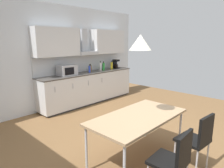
% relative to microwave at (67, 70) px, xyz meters
% --- Properties ---
extents(ground_plane, '(8.69, 8.88, 0.02)m').
position_rel_microwave_xyz_m(ground_plane, '(-0.48, -2.67, -1.09)').
color(ground_plane, brown).
extents(wall_back, '(6.95, 0.10, 2.83)m').
position_rel_microwave_xyz_m(wall_back, '(-0.48, 0.34, 0.33)').
color(wall_back, silver).
rests_on(wall_back, ground_plane).
extents(kitchen_counter, '(3.22, 0.61, 0.94)m').
position_rel_microwave_xyz_m(kitchen_counter, '(0.76, 0.00, -0.61)').
color(kitchen_counter, '#333333').
rests_on(kitchen_counter, ground_plane).
extents(backsplash_tile, '(3.20, 0.02, 0.50)m').
position_rel_microwave_xyz_m(backsplash_tile, '(0.76, 0.28, 0.11)').
color(backsplash_tile, silver).
rests_on(backsplash_tile, kitchen_counter).
extents(upper_wall_cabinets, '(3.20, 0.40, 0.75)m').
position_rel_microwave_xyz_m(upper_wall_cabinets, '(0.76, 0.12, 0.75)').
color(upper_wall_cabinets, silver).
extents(microwave, '(0.48, 0.35, 0.28)m').
position_rel_microwave_xyz_m(microwave, '(0.00, 0.00, 0.00)').
color(microwave, '#ADADB2').
rests_on(microwave, kitchen_counter).
extents(coffee_maker, '(0.18, 0.19, 0.30)m').
position_rel_microwave_xyz_m(coffee_maker, '(1.98, 0.03, 0.01)').
color(coffee_maker, black).
rests_on(coffee_maker, kitchen_counter).
extents(bottle_yellow, '(0.08, 0.08, 0.29)m').
position_rel_microwave_xyz_m(bottle_yellow, '(1.72, -0.04, -0.02)').
color(bottle_yellow, yellow).
rests_on(bottle_yellow, kitchen_counter).
extents(bottle_brown, '(0.08, 0.08, 0.24)m').
position_rel_microwave_xyz_m(bottle_brown, '(0.87, 0.04, -0.04)').
color(bottle_brown, brown).
rests_on(bottle_brown, kitchen_counter).
extents(bottle_green, '(0.08, 0.08, 0.28)m').
position_rel_microwave_xyz_m(bottle_green, '(1.40, 0.02, -0.02)').
color(bottle_green, green).
rests_on(bottle_green, kitchen_counter).
extents(bottle_white, '(0.06, 0.06, 0.31)m').
position_rel_microwave_xyz_m(bottle_white, '(1.23, -0.03, -0.01)').
color(bottle_white, white).
rests_on(bottle_white, kitchen_counter).
extents(bottle_blue, '(0.06, 0.06, 0.25)m').
position_rel_microwave_xyz_m(bottle_blue, '(0.75, -0.04, -0.03)').
color(bottle_blue, blue).
rests_on(bottle_blue, kitchen_counter).
extents(dining_table, '(1.62, 0.83, 0.74)m').
position_rel_microwave_xyz_m(dining_table, '(-0.70, -2.90, -0.38)').
color(dining_table, tan).
rests_on(dining_table, ground_plane).
extents(chair_near_right, '(0.44, 0.44, 0.87)m').
position_rel_microwave_xyz_m(chair_near_right, '(-0.34, -3.69, -0.55)').
color(chair_near_right, black).
rests_on(chair_near_right, ground_plane).
extents(chair_near_left, '(0.42, 0.42, 0.87)m').
position_rel_microwave_xyz_m(chair_near_left, '(-1.06, -3.69, -0.55)').
color(chair_near_left, black).
rests_on(chair_near_left, ground_plane).
extents(pendant_lamp, '(0.32, 0.32, 0.22)m').
position_rel_microwave_xyz_m(pendant_lamp, '(-0.70, -2.90, 0.77)').
color(pendant_lamp, silver).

